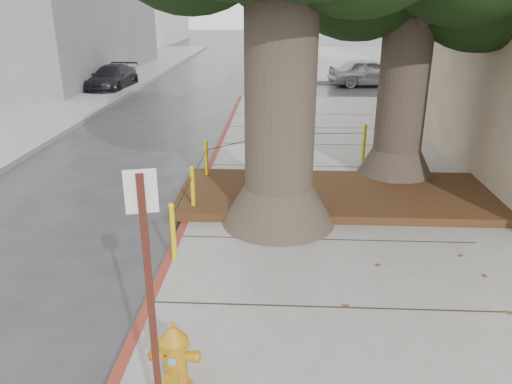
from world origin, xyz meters
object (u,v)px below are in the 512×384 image
signpost (150,296)px  car_dark (112,78)px  car_silver (369,72)px  car_red (469,75)px  fire_hydrant (175,360)px

signpost → car_dark: signpost is taller
signpost → car_silver: (5.33, 21.52, -0.94)m
car_silver → car_red: bearing=-96.0°
signpost → car_red: 23.99m
fire_hydrant → car_red: 23.53m
signpost → car_silver: 22.19m
car_red → car_dark: 17.17m
signpost → car_dark: size_ratio=0.66×
car_red → car_silver: bearing=92.1°
car_silver → car_dark: 12.31m
signpost → fire_hydrant: bearing=69.2°
fire_hydrant → car_silver: bearing=76.6°
signpost → car_silver: size_ratio=0.66×
fire_hydrant → car_red: car_red is taller
fire_hydrant → car_red: size_ratio=0.25×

